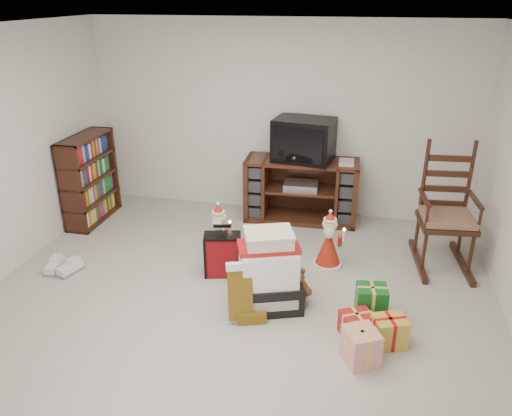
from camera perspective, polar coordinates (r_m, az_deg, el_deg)
The scene contains 13 objects.
room at distance 4.21m, azimuth -3.13°, elevation 2.26°, with size 5.01×5.01×2.51m.
tv_stand at distance 6.48m, azimuth 5.17°, elevation 2.04°, with size 1.45×0.56×0.82m.
bookshelf at distance 6.76m, azimuth -18.47°, elevation 3.02°, with size 0.31×0.93×1.13m.
rocking_chair at distance 5.77m, azimuth 20.80°, elevation -1.53°, with size 0.65×0.98×1.40m.
gift_pile at distance 4.70m, azimuth 1.42°, elevation -7.68°, with size 0.73×0.63×0.77m.
red_suitcase at distance 5.26m, azimuth -3.83°, elevation -5.34°, with size 0.39×0.27×0.55m.
stocking at distance 4.52m, azimuth -1.82°, elevation -9.67°, with size 0.28×0.12×0.60m, color #0D7A19, non-canonical shape.
teddy_bear at distance 4.87m, azimuth 4.59°, elevation -8.96°, with size 0.25×0.22×0.37m.
santa_figurine at distance 5.46m, azimuth 8.29°, elevation -4.23°, with size 0.32×0.30×0.65m.
mrs_claus_figurine at distance 5.57m, azimuth -4.23°, elevation -3.41°, with size 0.33×0.31×0.67m.
sneaker_pair at distance 5.78m, azimuth -21.25°, elevation -6.35°, with size 0.37×0.31×0.10m.
gift_cluster at distance 4.53m, azimuth 12.38°, elevation -12.84°, with size 0.55×0.84×0.25m.
crt_television at distance 6.27m, azimuth 5.48°, elevation 7.77°, with size 0.78×0.62×0.53m.
Camera 1 is at (1.07, -3.78, 2.77)m, focal length 35.00 mm.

